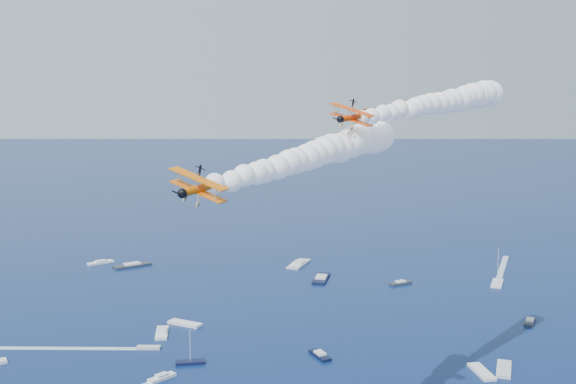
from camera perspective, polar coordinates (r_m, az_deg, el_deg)
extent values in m
cube|color=white|center=(239.15, 17.17, -7.34)|extent=(8.56, 10.77, 0.70)
cube|color=white|center=(158.71, -10.56, -15.09)|extent=(6.53, 5.45, 0.70)
cube|color=#2C303B|center=(258.61, -12.95, -6.03)|extent=(14.42, 9.62, 0.70)
cube|color=silver|center=(176.55, -11.64, -12.68)|extent=(6.09, 3.02, 0.70)
cube|color=white|center=(192.17, -8.65, -10.87)|extent=(9.69, 8.55, 0.70)
cube|color=white|center=(165.17, 15.96, -14.32)|extent=(3.41, 9.48, 0.70)
cube|color=#2B3039|center=(231.83, 9.44, -7.57)|extent=(8.29, 4.81, 0.70)
cube|color=#292E37|center=(202.83, 19.67, -10.23)|extent=(6.42, 7.45, 0.70)
cube|color=black|center=(234.74, 2.81, -7.27)|extent=(9.38, 14.51, 0.70)
cube|color=silver|center=(168.11, 17.69, -13.99)|extent=(7.71, 10.20, 0.70)
cube|color=white|center=(265.63, -15.47, -5.74)|extent=(10.02, 7.28, 0.70)
cube|color=silver|center=(254.31, 0.92, -6.06)|extent=(11.72, 15.15, 0.70)
cube|color=white|center=(186.06, -10.55, -11.56)|extent=(3.75, 9.84, 0.70)
cube|color=black|center=(165.89, -8.20, -13.99)|extent=(6.98, 2.40, 0.70)
cube|color=black|center=(168.50, 2.70, -13.55)|extent=(4.22, 7.86, 0.70)
cube|color=white|center=(262.73, 17.58, -6.05)|extent=(22.08, 33.14, 0.04)
cube|color=white|center=(182.51, -18.54, -12.35)|extent=(37.61, 9.71, 0.04)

